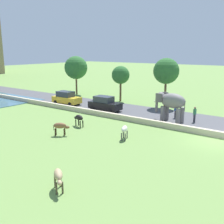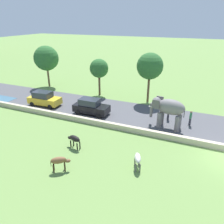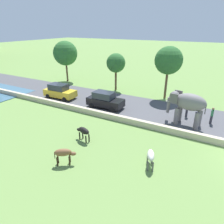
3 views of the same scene
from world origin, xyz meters
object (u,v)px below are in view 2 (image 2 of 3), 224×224
at_px(person_beside_elephant, 168,113).
at_px(cow_white, 138,158).
at_px(car_yellow, 44,99).
at_px(elephant, 168,109).
at_px(person_trailing, 190,118).
at_px(cow_brown, 59,161).
at_px(car_black, 91,107).
at_px(cow_black, 74,139).

relative_size(person_beside_elephant, cow_white, 1.15).
relative_size(car_yellow, cow_white, 2.88).
bearing_deg(elephant, person_trailing, -58.95).
xyz_separation_m(elephant, cow_brown, (-9.74, 5.72, -1.20)).
distance_m(person_beside_elephant, car_black, 8.48).
height_order(car_yellow, cow_black, car_yellow).
bearing_deg(cow_white, cow_black, 84.63).
bearing_deg(car_yellow, person_beside_elephant, -83.13).
bearing_deg(person_trailing, cow_brown, 144.60).
height_order(elephant, cow_brown, elephant).
bearing_deg(cow_brown, cow_black, 12.18).
xyz_separation_m(person_beside_elephant, cow_white, (-9.04, 0.60, -0.04)).
height_order(person_beside_elephant, cow_white, person_beside_elephant).
bearing_deg(cow_brown, person_trailing, -35.40).
relative_size(elephant, person_beside_elephant, 2.17).
bearing_deg(cow_white, elephant, -5.95).
bearing_deg(car_yellow, cow_black, -128.07).
bearing_deg(person_beside_elephant, cow_brown, 154.16).
relative_size(person_beside_elephant, cow_black, 1.14).
height_order(person_trailing, cow_white, person_trailing).
xyz_separation_m(person_trailing, car_yellow, (-1.29, 17.05, 0.03)).
height_order(elephant, cow_black, elephant).
distance_m(person_beside_elephant, car_yellow, 14.91).
bearing_deg(car_black, car_yellow, 90.02).
bearing_deg(cow_white, person_beside_elephant, -3.82).
xyz_separation_m(car_yellow, cow_white, (-7.25, -14.20, -0.06)).
bearing_deg(car_yellow, cow_white, -117.06).
height_order(elephant, person_trailing, elephant).
bearing_deg(car_black, person_beside_elephant, -77.87).
distance_m(car_yellow, cow_white, 15.94).
bearing_deg(cow_white, car_yellow, 62.94).
height_order(elephant, car_yellow, elephant).
bearing_deg(person_beside_elephant, person_trailing, -102.44).
xyz_separation_m(person_trailing, cow_white, (-8.54, 2.85, -0.04)).
bearing_deg(elephant, person_beside_elephant, 5.06).
height_order(car_yellow, cow_white, car_yellow).
bearing_deg(elephant, car_black, 90.17).
relative_size(car_black, cow_black, 2.82).
bearing_deg(cow_brown, person_beside_elephant, -25.84).
bearing_deg(elephant, cow_black, 136.69).
bearing_deg(car_black, cow_black, -162.83).
bearing_deg(person_trailing, car_yellow, 94.32).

